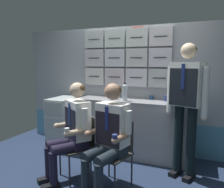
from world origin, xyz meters
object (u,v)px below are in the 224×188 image
Objects in this scene: espresso_cup_small at (166,98)px; crew_member_left at (72,127)px; crew_member_standing at (186,98)px; water_bottle_blue_cap at (125,92)px; service_trolley at (64,120)px; folding_chair_left at (84,140)px; crew_member_center at (109,132)px; folding_chair_center at (116,146)px.

crew_member_left is at bearing -130.53° from espresso_cup_small.
crew_member_standing is at bearing 24.92° from crew_member_left.
espresso_cup_small is at bearing 122.66° from crew_member_standing.
espresso_cup_small is (1.00, 1.17, 0.27)m from crew_member_left.
service_trolley is at bearing 178.00° from water_bottle_blue_cap.
folding_chair_left is 0.64× the size of crew_member_center.
crew_member_center is at bearing -5.25° from crew_member_left.
folding_chair_left is 0.64× the size of crew_member_left.
service_trolley is 0.71× the size of crew_member_left.
service_trolley is 2.24m from crew_member_standing.
folding_chair_left is 1.00× the size of folding_chair_center.
water_bottle_blue_cap reaches higher than folding_chair_left.
crew_member_left is 0.54m from crew_member_center.
folding_chair_center is 2.83× the size of water_bottle_blue_cap.
water_bottle_blue_cap is at bearing -157.06° from espresso_cup_small.
crew_member_standing is (0.77, 0.52, 0.58)m from folding_chair_center.
water_bottle_blue_cap is (-0.18, 0.81, 0.57)m from folding_chair_center.
crew_member_center is (1.32, -1.00, 0.23)m from service_trolley.
crew_member_left is 1.06m from water_bottle_blue_cap.
service_trolley is at bearing 142.86° from crew_member_center.
espresso_cup_small is at bearing 6.81° from service_trolley.
service_trolley is 1.67m from crew_member_center.
folding_chair_left is at bearing -158.35° from crew_member_standing.
crew_member_left reaches higher than espresso_cup_small.
crew_member_standing is 6.10× the size of water_bottle_blue_cap.
crew_member_left is at bearing -125.73° from folding_chair_left.
espresso_cup_small is at bearing 69.19° from crew_member_center.
folding_chair_left is 1.01m from water_bottle_blue_cap.
service_trolley is 10.39× the size of espresso_cup_small.
crew_member_center is at bearing -37.14° from service_trolley.
service_trolley is 1.26m from crew_member_left.
folding_chair_left is at bearing 158.31° from crew_member_center.
folding_chair_left is at bearing -131.08° from espresso_cup_small.
service_trolley is at bearing 136.80° from folding_chair_left.
espresso_cup_small is (1.78, 0.21, 0.49)m from service_trolley.
folding_chair_center is at bearing -77.64° from water_bottle_blue_cap.
water_bottle_blue_cap is 3.35× the size of espresso_cup_small.
crew_member_center is (0.54, -0.05, 0.01)m from crew_member_left.
folding_chair_center is at bearing 76.05° from crew_member_center.
crew_member_left is at bearing 174.75° from crew_member_center.
espresso_cup_small is (0.46, 1.21, 0.26)m from crew_member_center.
crew_member_left is at bearing -169.88° from folding_chair_center.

